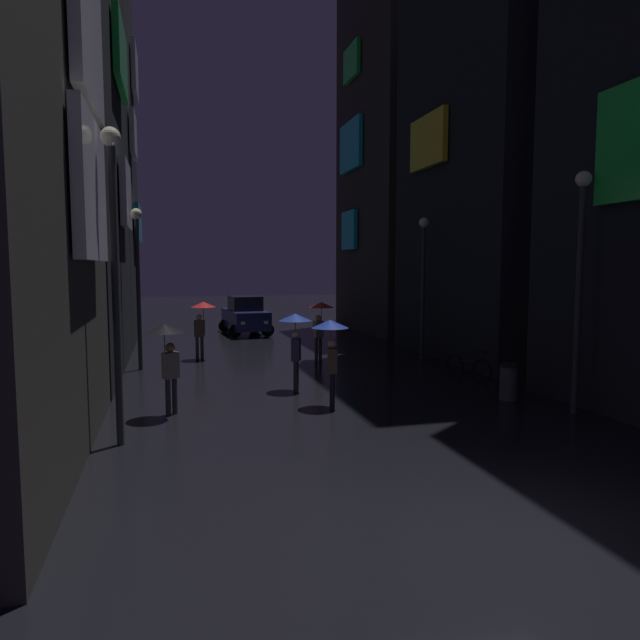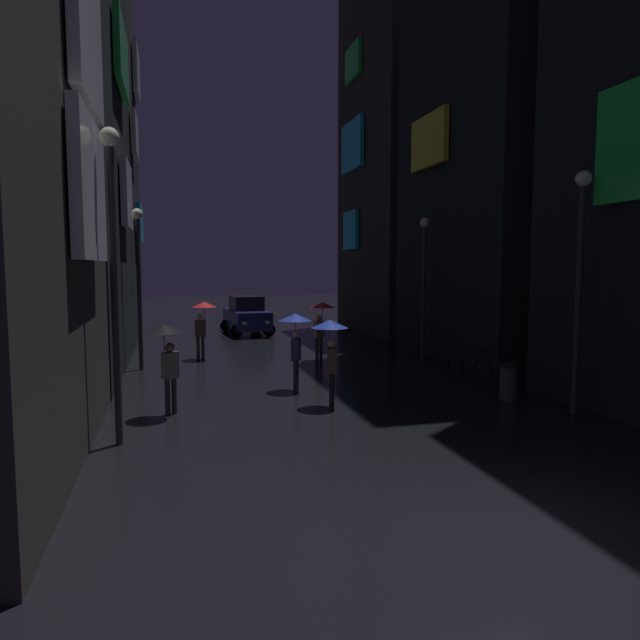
{
  "view_description": "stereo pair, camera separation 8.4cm",
  "coord_description": "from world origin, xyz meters",
  "px_view_note": "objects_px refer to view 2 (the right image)",
  "views": [
    {
      "loc": [
        -4.04,
        -6.03,
        3.4
      ],
      "look_at": [
        0.0,
        9.19,
        1.92
      ],
      "focal_mm": 32.0,
      "sensor_mm": 36.0,
      "label": 1
    },
    {
      "loc": [
        -3.95,
        -6.05,
        3.4
      ],
      "look_at": [
        0.0,
        9.19,
        1.92
      ],
      "focal_mm": 32.0,
      "sensor_mm": 36.0,
      "label": 2
    }
  ],
  "objects_px": {
    "pedestrian_near_crossing_red": "(203,314)",
    "pedestrian_foreground_right_blue": "(295,330)",
    "car_distant": "(247,316)",
    "pedestrian_far_right_black": "(166,343)",
    "streetlamp_right_far": "(424,270)",
    "bicycle_parked_at_storefront": "(469,367)",
    "streetlamp_right_near": "(580,264)",
    "pedestrian_midstreet_left_blue": "(330,339)",
    "streetlamp_left_near": "(113,252)",
    "trash_bin": "(508,382)",
    "pedestrian_foreground_left_red": "(321,315)",
    "streetlamp_left_far": "(139,269)"
  },
  "relations": [
    {
      "from": "pedestrian_foreground_right_blue",
      "to": "streetlamp_left_near",
      "type": "distance_m",
      "value": 6.09
    },
    {
      "from": "pedestrian_near_crossing_red",
      "to": "car_distant",
      "type": "bearing_deg",
      "value": 71.2
    },
    {
      "from": "pedestrian_foreground_right_blue",
      "to": "streetlamp_right_near",
      "type": "bearing_deg",
      "value": -35.34
    },
    {
      "from": "pedestrian_near_crossing_red",
      "to": "pedestrian_foreground_left_red",
      "type": "bearing_deg",
      "value": -17.67
    },
    {
      "from": "streetlamp_right_far",
      "to": "pedestrian_far_right_black",
      "type": "bearing_deg",
      "value": -146.31
    },
    {
      "from": "pedestrian_midstreet_left_blue",
      "to": "streetlamp_right_far",
      "type": "relative_size",
      "value": 0.41
    },
    {
      "from": "car_distant",
      "to": "streetlamp_left_near",
      "type": "relative_size",
      "value": 0.72
    },
    {
      "from": "trash_bin",
      "to": "streetlamp_right_far",
      "type": "bearing_deg",
      "value": 84.0
    },
    {
      "from": "bicycle_parked_at_storefront",
      "to": "streetlamp_right_near",
      "type": "height_order",
      "value": "streetlamp_right_near"
    },
    {
      "from": "pedestrian_near_crossing_red",
      "to": "pedestrian_foreground_right_blue",
      "type": "relative_size",
      "value": 1.0
    },
    {
      "from": "pedestrian_foreground_left_red",
      "to": "bicycle_parked_at_storefront",
      "type": "relative_size",
      "value": 1.2
    },
    {
      "from": "streetlamp_left_near",
      "to": "trash_bin",
      "type": "xyz_separation_m",
      "value": [
        9.3,
        1.38,
        -3.2
      ]
    },
    {
      "from": "bicycle_parked_at_storefront",
      "to": "streetlamp_right_near",
      "type": "bearing_deg",
      "value": -84.54
    },
    {
      "from": "streetlamp_left_near",
      "to": "trash_bin",
      "type": "height_order",
      "value": "streetlamp_left_near"
    },
    {
      "from": "pedestrian_near_crossing_red",
      "to": "pedestrian_midstreet_left_blue",
      "type": "height_order",
      "value": "same"
    },
    {
      "from": "pedestrian_far_right_black",
      "to": "streetlamp_right_far",
      "type": "height_order",
      "value": "streetlamp_right_far"
    },
    {
      "from": "bicycle_parked_at_storefront",
      "to": "pedestrian_far_right_black",
      "type": "bearing_deg",
      "value": -167.31
    },
    {
      "from": "bicycle_parked_at_storefront",
      "to": "car_distant",
      "type": "relative_size",
      "value": 0.41
    },
    {
      "from": "pedestrian_near_crossing_red",
      "to": "streetlamp_right_near",
      "type": "height_order",
      "value": "streetlamp_right_near"
    },
    {
      "from": "pedestrian_foreground_left_red",
      "to": "pedestrian_midstreet_left_blue",
      "type": "distance_m",
      "value": 6.89
    },
    {
      "from": "pedestrian_foreground_right_blue",
      "to": "pedestrian_midstreet_left_blue",
      "type": "distance_m",
      "value": 2.05
    },
    {
      "from": "pedestrian_far_right_black",
      "to": "streetlamp_right_near",
      "type": "xyz_separation_m",
      "value": [
        9.12,
        -2.17,
        1.79
      ]
    },
    {
      "from": "car_distant",
      "to": "streetlamp_left_near",
      "type": "bearing_deg",
      "value": -105.01
    },
    {
      "from": "pedestrian_foreground_left_red",
      "to": "pedestrian_far_right_black",
      "type": "relative_size",
      "value": 1.0
    },
    {
      "from": "pedestrian_midstreet_left_blue",
      "to": "streetlamp_right_near",
      "type": "bearing_deg",
      "value": -21.26
    },
    {
      "from": "pedestrian_near_crossing_red",
      "to": "streetlamp_left_far",
      "type": "distance_m",
      "value": 3.15
    },
    {
      "from": "streetlamp_left_far",
      "to": "pedestrian_foreground_right_blue",
      "type": "bearing_deg",
      "value": -45.67
    },
    {
      "from": "pedestrian_near_crossing_red",
      "to": "streetlamp_right_far",
      "type": "distance_m",
      "value": 8.26
    },
    {
      "from": "pedestrian_foreground_left_red",
      "to": "streetlamp_right_near",
      "type": "relative_size",
      "value": 0.38
    },
    {
      "from": "pedestrian_near_crossing_red",
      "to": "trash_bin",
      "type": "bearing_deg",
      "value": -49.78
    },
    {
      "from": "pedestrian_foreground_left_red",
      "to": "car_distant",
      "type": "bearing_deg",
      "value": 100.29
    },
    {
      "from": "streetlamp_right_near",
      "to": "trash_bin",
      "type": "bearing_deg",
      "value": 113.74
    },
    {
      "from": "car_distant",
      "to": "streetlamp_left_far",
      "type": "bearing_deg",
      "value": -117.03
    },
    {
      "from": "pedestrian_foreground_left_red",
      "to": "pedestrian_midstreet_left_blue",
      "type": "xyz_separation_m",
      "value": [
        -1.53,
        -6.72,
        0.0
      ]
    },
    {
      "from": "pedestrian_near_crossing_red",
      "to": "pedestrian_foreground_right_blue",
      "type": "height_order",
      "value": "same"
    },
    {
      "from": "pedestrian_far_right_black",
      "to": "pedestrian_foreground_right_blue",
      "type": "xyz_separation_m",
      "value": [
        3.4,
        1.89,
        0.0
      ]
    },
    {
      "from": "pedestrian_near_crossing_red",
      "to": "pedestrian_midstreet_left_blue",
      "type": "distance_m",
      "value": 8.44
    },
    {
      "from": "streetlamp_right_near",
      "to": "streetlamp_right_far",
      "type": "bearing_deg",
      "value": 90.0
    },
    {
      "from": "pedestrian_near_crossing_red",
      "to": "streetlamp_left_near",
      "type": "distance_m",
      "value": 10.3
    },
    {
      "from": "pedestrian_far_right_black",
      "to": "streetlamp_right_far",
      "type": "bearing_deg",
      "value": 33.69
    },
    {
      "from": "bicycle_parked_at_storefront",
      "to": "streetlamp_left_near",
      "type": "height_order",
      "value": "streetlamp_left_near"
    },
    {
      "from": "pedestrian_foreground_left_red",
      "to": "car_distant",
      "type": "relative_size",
      "value": 0.5
    },
    {
      "from": "pedestrian_midstreet_left_blue",
      "to": "trash_bin",
      "type": "relative_size",
      "value": 2.28
    },
    {
      "from": "pedestrian_near_crossing_red",
      "to": "streetlamp_right_near",
      "type": "relative_size",
      "value": 0.38
    },
    {
      "from": "bicycle_parked_at_storefront",
      "to": "trash_bin",
      "type": "distance_m",
      "value": 2.56
    },
    {
      "from": "pedestrian_foreground_left_red",
      "to": "pedestrian_foreground_right_blue",
      "type": "distance_m",
      "value": 5.11
    },
    {
      "from": "pedestrian_foreground_left_red",
      "to": "streetlamp_right_near",
      "type": "bearing_deg",
      "value": -66.79
    },
    {
      "from": "pedestrian_near_crossing_red",
      "to": "streetlamp_left_near",
      "type": "height_order",
      "value": "streetlamp_left_near"
    },
    {
      "from": "car_distant",
      "to": "trash_bin",
      "type": "height_order",
      "value": "car_distant"
    },
    {
      "from": "car_distant",
      "to": "streetlamp_right_far",
      "type": "distance_m",
      "value": 10.97
    }
  ]
}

